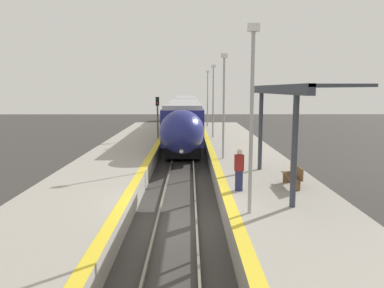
# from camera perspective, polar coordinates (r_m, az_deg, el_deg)

# --- Properties ---
(ground_plane) EXTENTS (120.00, 120.00, 0.00)m
(ground_plane) POSITION_cam_1_polar(r_m,az_deg,el_deg) (13.89, -2.35, -12.18)
(ground_plane) COLOR #383533
(rail_left) EXTENTS (0.08, 90.00, 0.15)m
(rail_left) POSITION_cam_1_polar(r_m,az_deg,el_deg) (13.90, -5.38, -11.85)
(rail_left) COLOR slate
(rail_left) RESTS_ON ground_plane
(rail_right) EXTENTS (0.08, 90.00, 0.15)m
(rail_right) POSITION_cam_1_polar(r_m,az_deg,el_deg) (13.85, 0.69, -11.89)
(rail_right) COLOR slate
(rail_right) RESTS_ON ground_plane
(train) EXTENTS (2.87, 40.82, 3.82)m
(train) POSITION_cam_1_polar(r_m,az_deg,el_deg) (41.31, -1.02, 4.66)
(train) COLOR black
(train) RESTS_ON ground_plane
(platform_right) EXTENTS (4.44, 64.00, 0.90)m
(platform_right) POSITION_cam_1_polar(r_m,az_deg,el_deg) (14.15, 13.91, -10.11)
(platform_right) COLOR #9E998E
(platform_right) RESTS_ON ground_plane
(platform_left) EXTENTS (4.34, 64.00, 0.90)m
(platform_left) POSITION_cam_1_polar(r_m,az_deg,el_deg) (14.39, -18.13, -9.96)
(platform_left) COLOR #9E998E
(platform_left) RESTS_ON ground_plane
(platform_bench) EXTENTS (0.44, 1.75, 0.89)m
(platform_bench) POSITION_cam_1_polar(r_m,az_deg,el_deg) (15.97, 15.22, -4.58)
(platform_bench) COLOR brown
(platform_bench) RESTS_ON platform_right
(person_waiting) EXTENTS (0.36, 0.22, 1.66)m
(person_waiting) POSITION_cam_1_polar(r_m,az_deg,el_deg) (14.81, 7.18, -3.86)
(person_waiting) COLOR navy
(person_waiting) RESTS_ON platform_right
(railway_signal) EXTENTS (0.28, 0.28, 4.25)m
(railway_signal) POSITION_cam_1_polar(r_m,az_deg,el_deg) (30.38, -5.26, 4.06)
(railway_signal) COLOR #59595E
(railway_signal) RESTS_ON ground_plane
(lamppost_near) EXTENTS (0.36, 0.20, 5.94)m
(lamppost_near) POSITION_cam_1_polar(r_m,az_deg,el_deg) (11.84, 9.09, 5.30)
(lamppost_near) COLOR #9E9EA3
(lamppost_near) RESTS_ON platform_right
(lamppost_mid) EXTENTS (0.36, 0.20, 5.94)m
(lamppost_mid) POSITION_cam_1_polar(r_m,az_deg,el_deg) (21.41, 4.86, 6.70)
(lamppost_mid) COLOR #9E9EA3
(lamppost_mid) RESTS_ON platform_right
(lamppost_far) EXTENTS (0.36, 0.20, 5.94)m
(lamppost_far) POSITION_cam_1_polar(r_m,az_deg,el_deg) (31.03, 3.24, 7.23)
(lamppost_far) COLOR #9E9EA3
(lamppost_far) RESTS_ON platform_right
(lamppost_farthest) EXTENTS (0.36, 0.20, 5.94)m
(lamppost_farthest) POSITION_cam_1_polar(r_m,az_deg,el_deg) (40.67, 2.39, 7.50)
(lamppost_farthest) COLOR #9E9EA3
(lamppost_farthest) RESTS_ON platform_right
(station_canopy) EXTENTS (2.02, 9.02, 4.15)m
(station_canopy) POSITION_cam_1_polar(r_m,az_deg,el_deg) (15.83, 14.63, 7.54)
(station_canopy) COLOR #333842
(station_canopy) RESTS_ON platform_right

